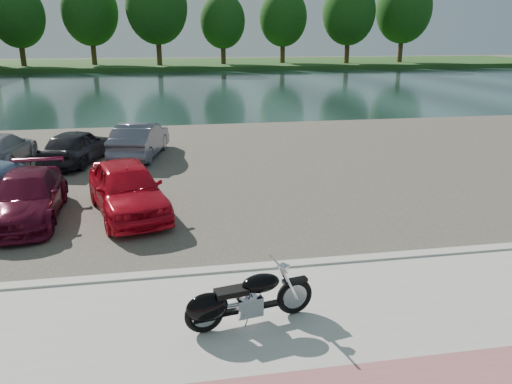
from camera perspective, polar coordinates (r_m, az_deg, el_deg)
ground at (r=9.27m, az=5.96°, el=-14.22°), size 200.00×200.00×0.00m
promenade at (r=8.45m, az=7.89°, el=-17.43°), size 60.00×6.00×0.10m
kerb at (r=10.92m, az=3.10°, el=-8.47°), size 60.00×0.30×0.14m
parking_lot at (r=19.30m, az=-2.93°, el=3.10°), size 60.00×18.00×0.04m
river at (r=47.84m, az=-7.42°, el=11.74°), size 120.00×40.00×0.00m
far_bank at (r=79.70m, az=-8.66°, el=14.26°), size 120.00×24.00×0.60m
far_trees at (r=73.67m, az=-5.17°, el=19.71°), size 70.25×10.68×12.52m
motorcycle at (r=8.65m, az=-2.00°, el=-12.32°), size 2.31×0.85×1.05m
car_3 at (r=14.81m, az=-24.76°, el=-0.51°), size 1.97×4.40×1.25m
car_4 at (r=14.28m, az=-14.52°, el=0.42°), size 2.80×4.63×1.47m
car_8 at (r=20.52m, az=-19.84°, el=4.93°), size 2.60×4.22×1.34m
car_9 at (r=20.91m, az=-13.13°, el=5.85°), size 2.38×4.52×1.42m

